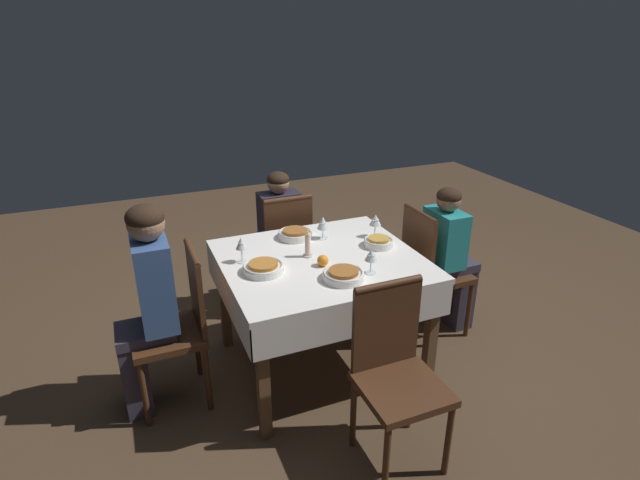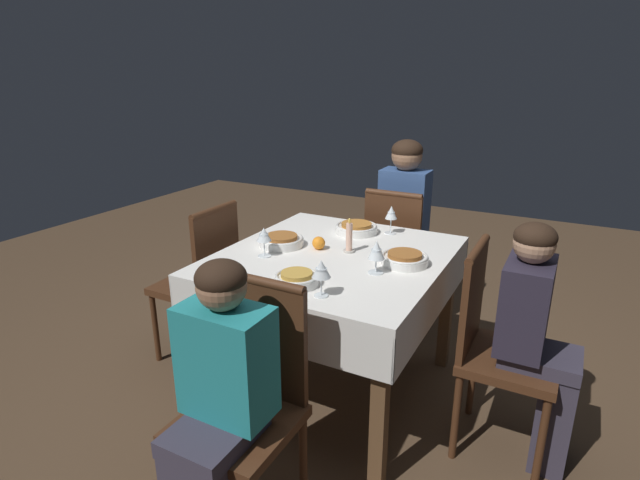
{
  "view_description": "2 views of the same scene",
  "coord_description": "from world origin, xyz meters",
  "px_view_note": "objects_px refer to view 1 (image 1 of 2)",
  "views": [
    {
      "loc": [
        -1.02,
        -2.45,
        2.03
      ],
      "look_at": [
        0.01,
        0.04,
        0.86
      ],
      "focal_mm": 28.0,
      "sensor_mm": 36.0,
      "label": 1
    },
    {
      "loc": [
        2.04,
        1.01,
        1.61
      ],
      "look_at": [
        0.1,
        -0.03,
        0.86
      ],
      "focal_mm": 28.0,
      "sensor_mm": 36.0,
      "label": 2
    }
  ],
  "objects_px": {
    "wine_glass_south": "(371,256)",
    "orange_fruit": "(323,261)",
    "person_child_teal": "(450,253)",
    "bowl_west": "(263,267)",
    "bowl_south": "(343,275)",
    "dining_table": "(321,273)",
    "person_child_dark": "(277,230)",
    "bowl_east": "(379,242)",
    "bowl_north": "(295,234)",
    "wine_glass_east": "(375,220)",
    "chair_west": "(179,321)",
    "person_adult_denim": "(147,299)",
    "wine_glass_west": "(241,244)",
    "chair_east": "(430,266)",
    "candle_centerpiece": "(308,246)",
    "chair_south": "(396,368)",
    "chair_north": "(284,246)",
    "wine_glass_north": "(323,223)"
  },
  "relations": [
    {
      "from": "chair_west",
      "to": "person_adult_denim",
      "type": "relative_size",
      "value": 0.77
    },
    {
      "from": "bowl_south",
      "to": "wine_glass_east",
      "type": "bearing_deg",
      "value": 46.33
    },
    {
      "from": "bowl_west",
      "to": "wine_glass_south",
      "type": "bearing_deg",
      "value": -23.77
    },
    {
      "from": "wine_glass_south",
      "to": "person_child_dark",
      "type": "bearing_deg",
      "value": 96.85
    },
    {
      "from": "bowl_south",
      "to": "dining_table",
      "type": "bearing_deg",
      "value": 92.38
    },
    {
      "from": "candle_centerpiece",
      "to": "orange_fruit",
      "type": "xyz_separation_m",
      "value": [
        0.03,
        -0.15,
        -0.03
      ]
    },
    {
      "from": "wine_glass_west",
      "to": "bowl_north",
      "type": "relative_size",
      "value": 0.71
    },
    {
      "from": "dining_table",
      "to": "orange_fruit",
      "type": "distance_m",
      "value": 0.17
    },
    {
      "from": "chair_south",
      "to": "bowl_east",
      "type": "bearing_deg",
      "value": 67.42
    },
    {
      "from": "chair_north",
      "to": "person_child_dark",
      "type": "bearing_deg",
      "value": -90.0
    },
    {
      "from": "bowl_west",
      "to": "candle_centerpiece",
      "type": "xyz_separation_m",
      "value": [
        0.3,
        0.09,
        0.04
      ]
    },
    {
      "from": "chair_north",
      "to": "person_child_teal",
      "type": "distance_m",
      "value": 1.2
    },
    {
      "from": "chair_west",
      "to": "chair_north",
      "type": "distance_m",
      "value": 1.15
    },
    {
      "from": "bowl_north",
      "to": "wine_glass_south",
      "type": "distance_m",
      "value": 0.67
    },
    {
      "from": "person_child_dark",
      "to": "wine_glass_south",
      "type": "height_order",
      "value": "person_child_dark"
    },
    {
      "from": "chair_east",
      "to": "bowl_south",
      "type": "height_order",
      "value": "chair_east"
    },
    {
      "from": "bowl_west",
      "to": "bowl_south",
      "type": "distance_m",
      "value": 0.45
    },
    {
      "from": "chair_west",
      "to": "candle_centerpiece",
      "type": "bearing_deg",
      "value": 91.22
    },
    {
      "from": "person_child_teal",
      "to": "bowl_west",
      "type": "bearing_deg",
      "value": 94.93
    },
    {
      "from": "wine_glass_north",
      "to": "chair_west",
      "type": "bearing_deg",
      "value": -166.39
    },
    {
      "from": "dining_table",
      "to": "wine_glass_south",
      "type": "distance_m",
      "value": 0.39
    },
    {
      "from": "wine_glass_south",
      "to": "orange_fruit",
      "type": "bearing_deg",
      "value": 138.96
    },
    {
      "from": "dining_table",
      "to": "person_child_teal",
      "type": "bearing_deg",
      "value": 4.32
    },
    {
      "from": "bowl_west",
      "to": "candle_centerpiece",
      "type": "relative_size",
      "value": 1.33
    },
    {
      "from": "dining_table",
      "to": "bowl_north",
      "type": "distance_m",
      "value": 0.37
    },
    {
      "from": "person_child_dark",
      "to": "wine_glass_east",
      "type": "bearing_deg",
      "value": 118.14
    },
    {
      "from": "wine_glass_north",
      "to": "bowl_south",
      "type": "height_order",
      "value": "wine_glass_north"
    },
    {
      "from": "wine_glass_west",
      "to": "wine_glass_south",
      "type": "distance_m",
      "value": 0.74
    },
    {
      "from": "chair_south",
      "to": "wine_glass_east",
      "type": "relative_size",
      "value": 6.12
    },
    {
      "from": "person_child_dark",
      "to": "bowl_east",
      "type": "distance_m",
      "value": 1.01
    },
    {
      "from": "chair_west",
      "to": "person_adult_denim",
      "type": "height_order",
      "value": "person_adult_denim"
    },
    {
      "from": "bowl_north",
      "to": "wine_glass_east",
      "type": "bearing_deg",
      "value": -20.14
    },
    {
      "from": "dining_table",
      "to": "wine_glass_north",
      "type": "height_order",
      "value": "wine_glass_north"
    },
    {
      "from": "wine_glass_west",
      "to": "orange_fruit",
      "type": "height_order",
      "value": "wine_glass_west"
    },
    {
      "from": "wine_glass_south",
      "to": "chair_south",
      "type": "bearing_deg",
      "value": -103.29
    },
    {
      "from": "wine_glass_west",
      "to": "person_child_teal",
      "type": "bearing_deg",
      "value": -2.07
    },
    {
      "from": "bowl_west",
      "to": "bowl_south",
      "type": "bearing_deg",
      "value": -33.81
    },
    {
      "from": "chair_north",
      "to": "bowl_north",
      "type": "xyz_separation_m",
      "value": [
        -0.07,
        -0.44,
        0.28
      ]
    },
    {
      "from": "bowl_north",
      "to": "orange_fruit",
      "type": "xyz_separation_m",
      "value": [
        0.01,
        -0.45,
        0.01
      ]
    },
    {
      "from": "person_adult_denim",
      "to": "bowl_south",
      "type": "distance_m",
      "value": 1.06
    },
    {
      "from": "wine_glass_north",
      "to": "orange_fruit",
      "type": "distance_m",
      "value": 0.41
    },
    {
      "from": "chair_south",
      "to": "bowl_north",
      "type": "distance_m",
      "value": 1.17
    },
    {
      "from": "dining_table",
      "to": "orange_fruit",
      "type": "xyz_separation_m",
      "value": [
        -0.03,
        -0.1,
        0.13
      ]
    },
    {
      "from": "person_child_dark",
      "to": "candle_centerpiece",
      "type": "distance_m",
      "value": 0.94
    },
    {
      "from": "bowl_west",
      "to": "chair_south",
      "type": "bearing_deg",
      "value": -60.23
    },
    {
      "from": "chair_east",
      "to": "bowl_north",
      "type": "height_order",
      "value": "chair_east"
    },
    {
      "from": "wine_glass_east",
      "to": "chair_north",
      "type": "bearing_deg",
      "value": 123.98
    },
    {
      "from": "bowl_west",
      "to": "wine_glass_west",
      "type": "bearing_deg",
      "value": 114.34
    },
    {
      "from": "chair_west",
      "to": "bowl_east",
      "type": "bearing_deg",
      "value": 89.61
    },
    {
      "from": "chair_east",
      "to": "person_child_dark",
      "type": "relative_size",
      "value": 0.88
    }
  ]
}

